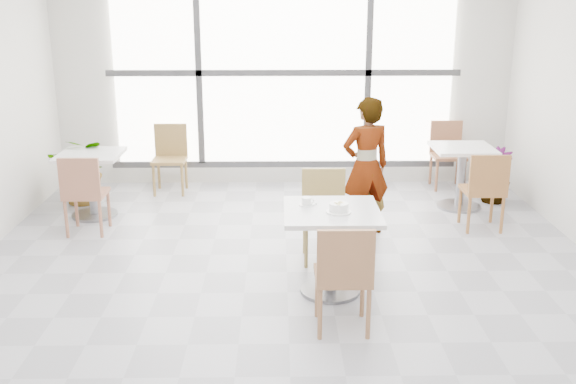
{
  "coord_description": "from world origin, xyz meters",
  "views": [
    {
      "loc": [
        -0.07,
        -5.21,
        2.48
      ],
      "look_at": [
        0.0,
        -0.3,
        1.0
      ],
      "focal_mm": 41.09,
      "sensor_mm": 36.0,
      "label": 1
    }
  ],
  "objects_px": {
    "bg_chair_left_far": "(170,153)",
    "plant_left": "(84,170)",
    "oatmeal_bowl": "(339,207)",
    "bg_chair_right_far": "(447,150)",
    "chair_far": "(324,208)",
    "bg_chair_left_near": "(84,190)",
    "coffee_cup": "(307,202)",
    "plant_right": "(495,175)",
    "person": "(366,167)",
    "bg_chair_right_near": "(485,186)",
    "main_table": "(331,235)",
    "bg_table_left": "(91,176)",
    "bg_table_right": "(461,168)",
    "chair_near": "(344,272)"
  },
  "relations": [
    {
      "from": "main_table",
      "to": "bg_chair_right_near",
      "type": "distance_m",
      "value": 2.34
    },
    {
      "from": "coffee_cup",
      "to": "bg_table_left",
      "type": "height_order",
      "value": "coffee_cup"
    },
    {
      "from": "coffee_cup",
      "to": "bg_chair_left_far",
      "type": "relative_size",
      "value": 0.18
    },
    {
      "from": "chair_far",
      "to": "bg_chair_left_near",
      "type": "bearing_deg",
      "value": 164.95
    },
    {
      "from": "bg_chair_right_far",
      "to": "main_table",
      "type": "bearing_deg",
      "value": -118.77
    },
    {
      "from": "plant_right",
      "to": "bg_table_right",
      "type": "bearing_deg",
      "value": -155.96
    },
    {
      "from": "bg_table_left",
      "to": "bg_chair_right_far",
      "type": "relative_size",
      "value": 0.86
    },
    {
      "from": "person",
      "to": "bg_chair_left_far",
      "type": "distance_m",
      "value": 2.85
    },
    {
      "from": "chair_far",
      "to": "oatmeal_bowl",
      "type": "xyz_separation_m",
      "value": [
        0.06,
        -0.87,
        0.29
      ]
    },
    {
      "from": "bg_chair_right_far",
      "to": "oatmeal_bowl",
      "type": "bearing_deg",
      "value": -117.54
    },
    {
      "from": "coffee_cup",
      "to": "bg_table_left",
      "type": "relative_size",
      "value": 0.21
    },
    {
      "from": "coffee_cup",
      "to": "bg_chair_right_far",
      "type": "distance_m",
      "value": 3.74
    },
    {
      "from": "bg_table_left",
      "to": "bg_chair_left_far",
      "type": "xyz_separation_m",
      "value": [
        0.74,
        1.03,
        0.01
      ]
    },
    {
      "from": "oatmeal_bowl",
      "to": "bg_chair_left_near",
      "type": "relative_size",
      "value": 0.24
    },
    {
      "from": "bg_table_right",
      "to": "bg_chair_left_near",
      "type": "height_order",
      "value": "bg_chair_left_near"
    },
    {
      "from": "main_table",
      "to": "plant_left",
      "type": "distance_m",
      "value": 3.84
    },
    {
      "from": "person",
      "to": "bg_table_right",
      "type": "relative_size",
      "value": 1.96
    },
    {
      "from": "chair_far",
      "to": "bg_chair_right_near",
      "type": "height_order",
      "value": "same"
    },
    {
      "from": "bg_chair_left_far",
      "to": "plant_left",
      "type": "distance_m",
      "value": 1.11
    },
    {
      "from": "person",
      "to": "bg_chair_right_near",
      "type": "xyz_separation_m",
      "value": [
        1.3,
        0.04,
        -0.24
      ]
    },
    {
      "from": "bg_table_right",
      "to": "bg_chair_right_near",
      "type": "height_order",
      "value": "bg_chair_right_near"
    },
    {
      "from": "bg_table_right",
      "to": "bg_chair_right_far",
      "type": "bearing_deg",
      "value": 86.54
    },
    {
      "from": "bg_chair_left_near",
      "to": "bg_chair_right_near",
      "type": "xyz_separation_m",
      "value": [
        4.28,
        0.06,
        0.0
      ]
    },
    {
      "from": "main_table",
      "to": "chair_near",
      "type": "xyz_separation_m",
      "value": [
        0.04,
        -0.72,
        -0.02
      ]
    },
    {
      "from": "bg_table_right",
      "to": "bg_chair_right_far",
      "type": "height_order",
      "value": "bg_chair_right_far"
    },
    {
      "from": "plant_left",
      "to": "bg_table_left",
      "type": "bearing_deg",
      "value": -65.37
    },
    {
      "from": "main_table",
      "to": "oatmeal_bowl",
      "type": "relative_size",
      "value": 3.81
    },
    {
      "from": "person",
      "to": "bg_chair_left_near",
      "type": "xyz_separation_m",
      "value": [
        -2.98,
        -0.02,
        -0.24
      ]
    },
    {
      "from": "bg_chair_right_near",
      "to": "chair_near",
      "type": "bearing_deg",
      "value": 52.25
    },
    {
      "from": "bg_table_left",
      "to": "bg_chair_left_far",
      "type": "height_order",
      "value": "bg_chair_left_far"
    },
    {
      "from": "plant_left",
      "to": "plant_right",
      "type": "bearing_deg",
      "value": -0.44
    },
    {
      "from": "plant_right",
      "to": "bg_table_left",
      "type": "bearing_deg",
      "value": -174.33
    },
    {
      "from": "coffee_cup",
      "to": "chair_near",
      "type": "bearing_deg",
      "value": -73.93
    },
    {
      "from": "chair_near",
      "to": "chair_far",
      "type": "xyz_separation_m",
      "value": [
        -0.05,
        1.51,
        0.0
      ]
    },
    {
      "from": "oatmeal_bowl",
      "to": "chair_near",
      "type": "bearing_deg",
      "value": -91.16
    },
    {
      "from": "chair_far",
      "to": "oatmeal_bowl",
      "type": "bearing_deg",
      "value": -86.08
    },
    {
      "from": "chair_far",
      "to": "oatmeal_bowl",
      "type": "relative_size",
      "value": 4.14
    },
    {
      "from": "oatmeal_bowl",
      "to": "bg_chair_right_far",
      "type": "relative_size",
      "value": 0.24
    },
    {
      "from": "chair_far",
      "to": "person",
      "type": "bearing_deg",
      "value": 54.83
    },
    {
      "from": "oatmeal_bowl",
      "to": "bg_chair_left_far",
      "type": "height_order",
      "value": "bg_chair_left_far"
    },
    {
      "from": "plant_right",
      "to": "bg_chair_left_near",
      "type": "bearing_deg",
      "value": -166.95
    },
    {
      "from": "main_table",
      "to": "person",
      "type": "height_order",
      "value": "person"
    },
    {
      "from": "main_table",
      "to": "oatmeal_bowl",
      "type": "distance_m",
      "value": 0.29
    },
    {
      "from": "oatmeal_bowl",
      "to": "bg_chair_right_far",
      "type": "height_order",
      "value": "bg_chair_right_far"
    },
    {
      "from": "coffee_cup",
      "to": "plant_right",
      "type": "bearing_deg",
      "value": 45.08
    },
    {
      "from": "chair_far",
      "to": "bg_chair_left_far",
      "type": "xyz_separation_m",
      "value": [
        -1.84,
        2.31,
        0.0
      ]
    },
    {
      "from": "coffee_cup",
      "to": "bg_chair_right_far",
      "type": "xyz_separation_m",
      "value": [
        2.0,
        3.14,
        -0.28
      ]
    },
    {
      "from": "main_table",
      "to": "bg_chair_left_far",
      "type": "bearing_deg",
      "value": 120.71
    },
    {
      "from": "oatmeal_bowl",
      "to": "bg_chair_right_far",
      "type": "distance_m",
      "value": 3.79
    },
    {
      "from": "chair_far",
      "to": "bg_chair_right_far",
      "type": "relative_size",
      "value": 1.0
    }
  ]
}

